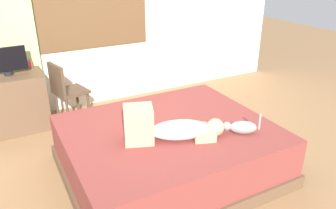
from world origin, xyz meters
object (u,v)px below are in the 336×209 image
(bed, at_px, (169,150))
(desk, at_px, (9,103))
(cup, at_px, (29,64))
(tv_monitor, at_px, (6,61))
(cat, at_px, (241,127))
(chair_by_desk, at_px, (65,89))
(person_lying, at_px, (169,128))

(bed, bearing_deg, desk, 127.09)
(cup, bearing_deg, bed, -62.98)
(bed, height_order, cup, cup)
(tv_monitor, bearing_deg, desk, 180.00)
(cat, bearing_deg, cup, 122.90)
(tv_monitor, distance_m, chair_by_desk, 0.77)
(cat, xyz_separation_m, cup, (-1.57, 2.43, 0.19))
(chair_by_desk, bearing_deg, cat, -58.74)
(bed, relative_size, cup, 22.98)
(person_lying, relative_size, cat, 2.91)
(cat, bearing_deg, chair_by_desk, 121.26)
(desk, distance_m, chair_by_desk, 0.73)
(tv_monitor, relative_size, chair_by_desk, 0.56)
(person_lying, distance_m, desk, 2.37)
(desk, relative_size, tv_monitor, 1.87)
(bed, distance_m, cup, 2.30)
(person_lying, height_order, cup, person_lying)
(bed, height_order, tv_monitor, tv_monitor)
(cup, relative_size, chair_by_desk, 0.10)
(bed, bearing_deg, tv_monitor, 125.76)
(bed, distance_m, cat, 0.78)
(cup, xyz_separation_m, chair_by_desk, (0.34, -0.41, -0.28))
(cat, bearing_deg, desk, 130.60)
(tv_monitor, height_order, cup, tv_monitor)
(cup, bearing_deg, cat, -57.10)
(desk, bearing_deg, tv_monitor, -0.00)
(chair_by_desk, bearing_deg, person_lying, -72.16)
(desk, relative_size, chair_by_desk, 1.05)
(person_lying, bearing_deg, bed, 63.55)
(person_lying, bearing_deg, tv_monitor, 120.93)
(tv_monitor, xyz_separation_m, cup, (0.27, 0.20, -0.14))
(cat, bearing_deg, tv_monitor, 129.63)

